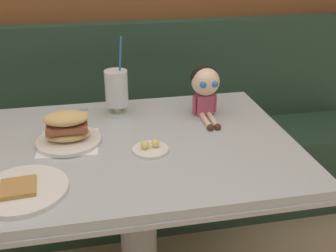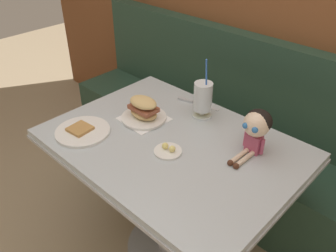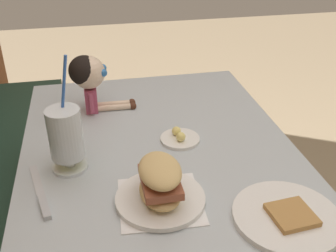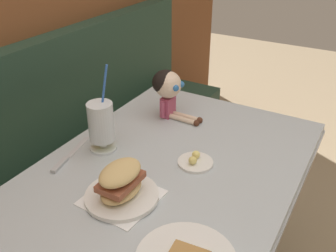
# 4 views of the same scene
# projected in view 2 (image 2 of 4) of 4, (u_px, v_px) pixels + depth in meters

# --- Properties ---
(booth_bench) EXTENTS (2.60, 0.48, 1.00)m
(booth_bench) POSITION_uv_depth(u_px,v_px,m) (241.00, 152.00, 2.17)
(booth_bench) COLOR #233D2D
(booth_bench) RESTS_ON ground
(diner_table) EXTENTS (1.11, 0.81, 0.74)m
(diner_table) POSITION_uv_depth(u_px,v_px,m) (171.00, 175.00, 1.68)
(diner_table) COLOR #B2BCC1
(diner_table) RESTS_ON ground
(toast_plate) EXTENTS (0.25, 0.25, 0.03)m
(toast_plate) POSITION_uv_depth(u_px,v_px,m) (82.00, 131.00, 1.62)
(toast_plate) COLOR white
(toast_plate) RESTS_ON diner_table
(milkshake_glass) EXTENTS (0.10, 0.10, 0.31)m
(milkshake_glass) POSITION_uv_depth(u_px,v_px,m) (203.00, 98.00, 1.69)
(milkshake_glass) COLOR silver
(milkshake_glass) RESTS_ON diner_table
(sandwich_plate) EXTENTS (0.22, 0.22, 0.12)m
(sandwich_plate) POSITION_uv_depth(u_px,v_px,m) (144.00, 111.00, 1.69)
(sandwich_plate) COLOR white
(sandwich_plate) RESTS_ON diner_table
(butter_saucer) EXTENTS (0.12, 0.12, 0.04)m
(butter_saucer) POSITION_uv_depth(u_px,v_px,m) (168.00, 150.00, 1.50)
(butter_saucer) COLOR white
(butter_saucer) RESTS_ON diner_table
(butter_knife) EXTENTS (0.23, 0.07, 0.01)m
(butter_knife) POSITION_uv_depth(u_px,v_px,m) (191.00, 102.00, 1.85)
(butter_knife) COLOR silver
(butter_knife) RESTS_ON diner_table
(seated_doll) EXTENTS (0.11, 0.22, 0.20)m
(seated_doll) POSITION_uv_depth(u_px,v_px,m) (256.00, 126.00, 1.43)
(seated_doll) COLOR #B74C6B
(seated_doll) RESTS_ON diner_table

